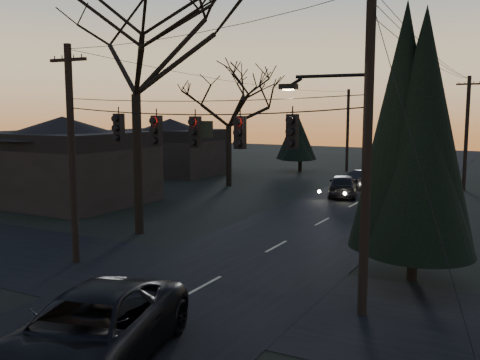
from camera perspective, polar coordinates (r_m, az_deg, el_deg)
The scene contains 16 objects.
main_road at distance 27.48m, azimuth 7.36°, elevation -5.20°, with size 8.00×120.00×0.02m, color black.
cross_road at distance 18.81m, azimuth -3.82°, elevation -11.17°, with size 60.00×7.00×0.02m, color black.
utility_pole_right at distance 16.72m, azimuth 12.87°, elevation -13.81°, with size 5.00×0.30×10.00m, color black, non-canonical shape.
utility_pole_left at distance 22.44m, azimuth -17.06°, elevation -8.41°, with size 1.80×0.30×8.50m, color black, non-canonical shape.
utility_pole_far_r at distance 43.68m, azimuth 22.72°, elevation -1.01°, with size 1.80×0.30×8.50m, color black, non-canonical shape.
utility_pole_far_l at distance 53.71m, azimuth 11.30°, elevation 0.92°, with size 0.30×0.30×8.00m, color black, non-canonical shape.
span_signal_assembly at distance 17.96m, azimuth -4.62°, elevation 5.27°, with size 11.50×0.44×1.48m.
bare_tree_left at distance 26.37m, azimuth -11.19°, elevation 14.85°, with size 11.22×11.22×13.52m.
evergreen_right at distance 19.48m, azimuth 18.40°, elevation 3.59°, with size 3.98×3.98×8.47m.
bare_tree_dist at distance 42.18m, azimuth -1.22°, elevation 8.32°, with size 7.31×7.31×9.48m.
evergreen_dist at distance 52.55m, azimuth 6.47°, elevation 4.47°, with size 3.71×3.71×5.38m.
house_left_near at distance 36.62m, azimuth -18.27°, elevation 2.08°, with size 10.00×8.00×5.60m.
house_left_far at distance 50.68m, azimuth -7.43°, elevation 3.57°, with size 9.00×7.00×5.20m.
suv_near at distance 13.38m, azimuth -15.77°, elevation -15.37°, with size 2.95×6.41×1.78m, color black.
sedan_oncoming_a at distance 37.76m, azimuth 10.91°, elevation -0.59°, with size 1.88×4.68×1.59m, color black.
sedan_oncoming_b at distance 42.24m, azimuth 13.34°, elevation 0.04°, with size 1.45×4.17×1.37m, color black.
Camera 1 is at (9.49, -5.08, 6.03)m, focal length 40.00 mm.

